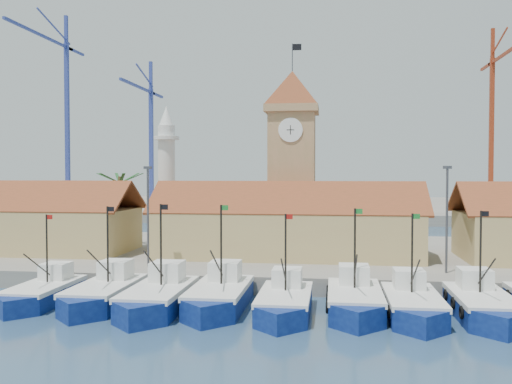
# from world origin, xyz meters

# --- Properties ---
(ground) EXTENTS (400.00, 400.00, 0.00)m
(ground) POSITION_xyz_m (0.00, 0.00, 0.00)
(ground) COLOR navy
(ground) RESTS_ON ground
(quay) EXTENTS (140.00, 32.00, 1.50)m
(quay) POSITION_xyz_m (0.00, 24.00, 0.75)
(quay) COLOR gray
(quay) RESTS_ON ground
(terminal) EXTENTS (240.00, 80.00, 2.00)m
(terminal) POSITION_xyz_m (0.00, 110.00, 1.00)
(terminal) COLOR gray
(terminal) RESTS_ON ground
(boat_0) EXTENTS (3.44, 9.42, 7.13)m
(boat_0) POSITION_xyz_m (-17.31, 2.81, 0.74)
(boat_0) COLOR #0B1956
(boat_0) RESTS_ON ground
(boat_1) EXTENTS (3.78, 10.36, 7.84)m
(boat_1) POSITION_xyz_m (-12.41, 2.74, 0.81)
(boat_1) COLOR #0B1956
(boat_1) RESTS_ON ground
(boat_2) EXTENTS (3.91, 10.71, 8.10)m
(boat_2) POSITION_xyz_m (-7.99, 1.88, 0.84)
(boat_2) COLOR #0B1956
(boat_2) RESTS_ON ground
(boat_3) EXTENTS (3.87, 10.59, 8.02)m
(boat_3) POSITION_xyz_m (-3.70, 2.94, 0.83)
(boat_3) COLOR #0B1956
(boat_3) RESTS_ON ground
(boat_4) EXTENTS (3.59, 9.84, 7.45)m
(boat_4) POSITION_xyz_m (1.18, 1.85, 0.77)
(boat_4) COLOR #0B1956
(boat_4) RESTS_ON ground
(boat_5) EXTENTS (3.77, 10.34, 7.82)m
(boat_5) POSITION_xyz_m (6.07, 2.97, 0.81)
(boat_5) COLOR #0B1956
(boat_5) RESTS_ON ground
(boat_6) EXTENTS (3.63, 9.96, 7.53)m
(boat_6) POSITION_xyz_m (9.99, 2.31, 0.78)
(boat_6) COLOR #0B1956
(boat_6) RESTS_ON ground
(boat_7) EXTENTS (3.74, 10.24, 7.75)m
(boat_7) POSITION_xyz_m (14.66, 2.68, 0.80)
(boat_7) COLOR #0B1956
(boat_7) RESTS_ON ground
(hall_center) EXTENTS (27.04, 10.13, 7.61)m
(hall_center) POSITION_xyz_m (0.00, 20.00, 3.99)
(hall_center) COLOR tan
(hall_center) RESTS_ON quay
(clock_tower) EXTENTS (5.80, 5.80, 22.70)m
(clock_tower) POSITION_xyz_m (0.00, 26.00, 11.96)
(clock_tower) COLOR tan
(clock_tower) RESTS_ON quay
(minaret) EXTENTS (3.00, 3.00, 16.30)m
(minaret) POSITION_xyz_m (-15.00, 28.00, 9.73)
(minaret) COLOR silver
(minaret) RESTS_ON quay
(palm_tree) EXTENTS (5.60, 5.03, 8.39)m
(palm_tree) POSITION_xyz_m (-20.00, 26.00, 6.25)
(palm_tree) COLOR brown
(palm_tree) RESTS_ON quay
(lamp_posts) EXTENTS (80.70, 0.25, 9.03)m
(lamp_posts) POSITION_xyz_m (0.50, 12.00, 6.48)
(lamp_posts) COLOR #3F3F44
(lamp_posts) RESTS_ON quay
(crane_blue_far) EXTENTS (1.00, 38.16, 48.05)m
(crane_blue_far) POSITION_xyz_m (-63.35, 99.96, 29.11)
(crane_blue_far) COLOR #2E3D8E
(crane_blue_far) RESTS_ON terminal
(crane_blue_near) EXTENTS (1.00, 31.76, 36.97)m
(crane_blue_near) POSITION_xyz_m (-42.95, 106.58, 22.44)
(crane_blue_near) COLOR #2E3D8E
(crane_blue_near) RESTS_ON terminal
(crane_red_right) EXTENTS (1.00, 32.18, 42.05)m
(crane_red_right) POSITION_xyz_m (42.01, 103.66, 25.30)
(crane_red_right) COLOR maroon
(crane_red_right) RESTS_ON terminal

